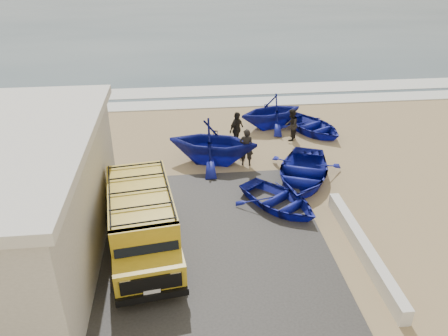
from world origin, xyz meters
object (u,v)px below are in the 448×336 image
parapet (363,248)px  boat_mid_right (313,126)px  van (142,221)px  fisherman_front (246,147)px  boat_near_right (303,172)px  fisherman_middle (291,125)px  boat_near_left (279,200)px  boat_mid_left (213,142)px  boat_far_left (271,111)px  fisherman_back (237,129)px

parapet → boat_mid_right: bearing=83.0°
van → fisherman_front: van is taller
boat_near_right → fisherman_front: fisherman_front is taller
parapet → fisherman_middle: size_ratio=3.66×
van → fisherman_middle: bearing=41.8°
boat_near_left → boat_mid_left: boat_mid_left is taller
van → boat_far_left: (6.29, 9.92, -0.26)m
fisherman_middle → boat_far_left: bearing=-130.4°
boat_near_right → boat_mid_right: 5.35m
van → fisherman_middle: van is taller
fisherman_front → parapet: bearing=125.6°
boat_mid_right → fisherman_middle: bearing=-179.6°
van → fisherman_back: 8.77m
boat_far_left → boat_near_left: bearing=-27.2°
boat_near_right → boat_mid_right: (1.91, 4.99, -0.07)m
parapet → van: (-7.13, 1.05, 0.91)m
fisherman_back → fisherman_middle: bearing=-37.4°
boat_near_left → fisherman_front: 3.80m
boat_near_left → boat_mid_left: size_ratio=0.85×
parapet → boat_mid_left: 8.37m
fisherman_middle → fisherman_back: 2.89m
boat_far_left → fisherman_back: 3.08m
boat_near_left → boat_far_left: bearing=44.6°
boat_mid_left → fisherman_back: (1.31, 1.66, -0.17)m
boat_mid_right → fisherman_front: size_ratio=2.07×
van → boat_mid_right: bearing=39.2°
boat_mid_right → fisherman_front: (-4.07, -3.24, 0.50)m
fisherman_back → parapet: bearing=-117.3°
boat_near_left → fisherman_middle: 6.51m
boat_mid_left → boat_mid_right: (5.55, 2.86, -0.69)m
boat_near_left → boat_near_right: (1.46, 1.95, 0.09)m
boat_far_left → parapet: bearing=-13.5°
boat_near_right → fisherman_front: bearing=163.0°
van → boat_mid_right: 12.26m
van → fisherman_front: bearing=45.3°
van → boat_near_left: 5.44m
van → boat_near_right: bearing=23.7°
boat_near_right → fisherman_middle: 4.28m
boat_near_left → parapet: bearing=-91.1°
fisherman_front → boat_near_right: bearing=153.8°
boat_far_left → boat_mid_left: bearing=-60.0°
parapet → fisherman_back: 9.31m
boat_near_right → fisherman_front: size_ratio=2.47×
boat_mid_right → boat_near_right: bearing=-139.3°
fisherman_back → fisherman_front: bearing=-131.5°
parapet → fisherman_middle: 9.25m
boat_mid_right → parapet: bearing=-125.3°
parapet → fisherman_middle: bearing=91.0°
parapet → boat_near_right: (-0.68, 5.00, 0.18)m
boat_near_left → fisherman_back: (-0.87, 5.74, 0.53)m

